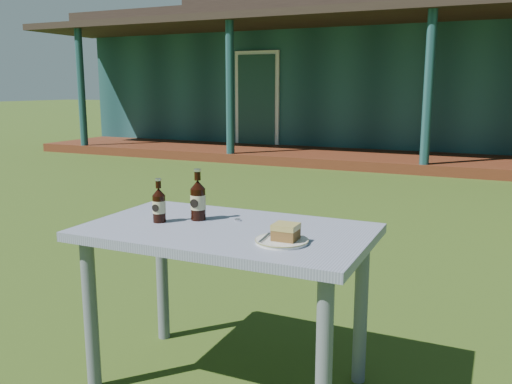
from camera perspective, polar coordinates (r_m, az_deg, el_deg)
The scene contains 9 objects.
ground at distance 3.92m, azimuth 7.94°, elevation -8.47°, with size 80.00×80.00×0.00m, color #334916.
pavilion at distance 12.99m, azimuth 20.28°, elevation 11.71°, with size 15.80×8.30×3.45m.
cafe_table at distance 2.31m, azimuth -3.09°, elevation -6.20°, with size 1.20×0.70×0.72m.
plate at distance 2.06m, azimuth 2.73°, elevation -5.16°, with size 0.20×0.20×0.01m.
cake_slice at distance 2.05m, azimuth 3.15°, elevation -4.19°, with size 0.09×0.09×0.06m.
fork at distance 2.08m, azimuth 0.95°, elevation -4.82°, with size 0.01×0.14×0.00m, color silver.
cola_bottle_near at distance 2.41m, azimuth -6.13°, elevation -0.81°, with size 0.07×0.07×0.23m.
cola_bottle_far at distance 2.40m, azimuth -10.18°, elevation -1.34°, with size 0.06×0.06×0.19m.
bottle_cap at distance 2.40m, azimuth -1.94°, elevation -2.96°, with size 0.03×0.03×0.01m, color silver.
Camera 1 is at (1.02, -3.56, 1.30)m, focal length 38.00 mm.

